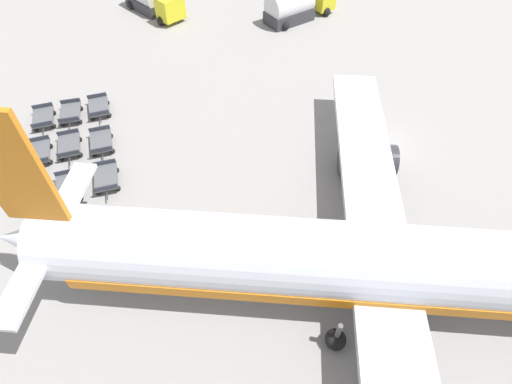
{
  "coord_description": "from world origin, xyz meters",
  "views": [
    {
      "loc": [
        21.18,
        -10.29,
        19.29
      ],
      "look_at": [
        6.43,
        -9.41,
        2.63
      ],
      "focal_mm": 28.0,
      "sensor_mm": 36.0,
      "label": 1
    }
  ],
  "objects_px": {
    "baggage_dolly_row_near_col_a": "(43,118)",
    "baggage_dolly_row_mid_a_col_c": "(68,188)",
    "baggage_dolly_row_mid_b_col_a": "(99,107)",
    "baggage_dolly_row_near_col_b": "(39,153)",
    "baggage_dolly_row_mid_b_col_c": "(106,178)",
    "baggage_dolly_row_mid_b_col_b": "(101,142)",
    "fuel_tanker_primary": "(296,6)",
    "baggage_dolly_row_mid_a_col_a": "(71,113)",
    "baggage_dolly_row_near_col_c": "(36,193)",
    "baggage_dolly_row_mid_a_col_b": "(69,146)",
    "airplane": "(405,267)"
  },
  "relations": [
    {
      "from": "baggage_dolly_row_near_col_b",
      "to": "baggage_dolly_row_mid_a_col_c",
      "type": "bearing_deg",
      "value": 39.57
    },
    {
      "from": "fuel_tanker_primary",
      "to": "baggage_dolly_row_mid_a_col_c",
      "type": "relative_size",
      "value": 2.42
    },
    {
      "from": "airplane",
      "to": "baggage_dolly_row_mid_b_col_b",
      "type": "xyz_separation_m",
      "value": [
        -12.66,
        -17.33,
        -2.41
      ]
    },
    {
      "from": "baggage_dolly_row_near_col_c",
      "to": "fuel_tanker_primary",
      "type": "bearing_deg",
      "value": 140.51
    },
    {
      "from": "baggage_dolly_row_near_col_c",
      "to": "baggage_dolly_row_mid_b_col_a",
      "type": "height_order",
      "value": "same"
    },
    {
      "from": "baggage_dolly_row_mid_a_col_a",
      "to": "baggage_dolly_row_near_col_a",
      "type": "bearing_deg",
      "value": -76.01
    },
    {
      "from": "baggage_dolly_row_mid_a_col_c",
      "to": "baggage_dolly_row_near_col_a",
      "type": "bearing_deg",
      "value": -153.48
    },
    {
      "from": "baggage_dolly_row_mid_a_col_c",
      "to": "baggage_dolly_row_mid_a_col_a",
      "type": "bearing_deg",
      "value": -167.28
    },
    {
      "from": "baggage_dolly_row_near_col_a",
      "to": "baggage_dolly_row_mid_b_col_a",
      "type": "bearing_deg",
      "value": 105.44
    },
    {
      "from": "baggage_dolly_row_mid_a_col_a",
      "to": "baggage_dolly_row_mid_b_col_b",
      "type": "distance_m",
      "value": 4.62
    },
    {
      "from": "baggage_dolly_row_mid_a_col_a",
      "to": "baggage_dolly_row_mid_a_col_c",
      "type": "xyz_separation_m",
      "value": [
        7.84,
        1.77,
        0.0
      ]
    },
    {
      "from": "airplane",
      "to": "baggage_dolly_row_near_col_b",
      "type": "height_order",
      "value": "airplane"
    },
    {
      "from": "fuel_tanker_primary",
      "to": "baggage_dolly_row_mid_b_col_a",
      "type": "distance_m",
      "value": 22.82
    },
    {
      "from": "airplane",
      "to": "baggage_dolly_row_near_col_a",
      "type": "xyz_separation_m",
      "value": [
        -15.7,
        -22.24,
        -2.41
      ]
    },
    {
      "from": "baggage_dolly_row_mid_a_col_b",
      "to": "baggage_dolly_row_mid_b_col_a",
      "type": "relative_size",
      "value": 1.0
    },
    {
      "from": "baggage_dolly_row_mid_a_col_c",
      "to": "baggage_dolly_row_mid_b_col_a",
      "type": "height_order",
      "value": "same"
    },
    {
      "from": "baggage_dolly_row_mid_a_col_c",
      "to": "baggage_dolly_row_mid_b_col_a",
      "type": "distance_m",
      "value": 8.46
    },
    {
      "from": "airplane",
      "to": "baggage_dolly_row_mid_b_col_c",
      "type": "distance_m",
      "value": 18.82
    },
    {
      "from": "baggage_dolly_row_mid_a_col_b",
      "to": "baggage_dolly_row_mid_b_col_a",
      "type": "distance_m",
      "value": 4.54
    },
    {
      "from": "baggage_dolly_row_near_col_b",
      "to": "baggage_dolly_row_mid_a_col_c",
      "type": "distance_m",
      "value": 4.47
    },
    {
      "from": "baggage_dolly_row_near_col_c",
      "to": "baggage_dolly_row_mid_b_col_b",
      "type": "relative_size",
      "value": 1.0
    },
    {
      "from": "baggage_dolly_row_mid_b_col_b",
      "to": "baggage_dolly_row_mid_b_col_c",
      "type": "bearing_deg",
      "value": 15.69
    },
    {
      "from": "airplane",
      "to": "baggage_dolly_row_mid_b_col_c",
      "type": "bearing_deg",
      "value": -119.05
    },
    {
      "from": "baggage_dolly_row_near_col_a",
      "to": "baggage_dolly_row_mid_a_col_b",
      "type": "xyz_separation_m",
      "value": [
        3.3,
        2.73,
        0.0
      ]
    },
    {
      "from": "baggage_dolly_row_near_col_a",
      "to": "baggage_dolly_row_mid_b_col_c",
      "type": "relative_size",
      "value": 1.0
    },
    {
      "from": "baggage_dolly_row_mid_a_col_c",
      "to": "baggage_dolly_row_mid_b_col_c",
      "type": "xyz_separation_m",
      "value": [
        -0.73,
        2.25,
        0.0
      ]
    },
    {
      "from": "airplane",
      "to": "baggage_dolly_row_mid_b_col_a",
      "type": "height_order",
      "value": "airplane"
    },
    {
      "from": "airplane",
      "to": "baggage_dolly_row_near_col_c",
      "type": "bearing_deg",
      "value": -111.39
    },
    {
      "from": "baggage_dolly_row_near_col_b",
      "to": "baggage_dolly_row_mid_a_col_c",
      "type": "height_order",
      "value": "same"
    },
    {
      "from": "baggage_dolly_row_near_col_c",
      "to": "baggage_dolly_row_mid_a_col_c",
      "type": "height_order",
      "value": "same"
    },
    {
      "from": "baggage_dolly_row_near_col_a",
      "to": "baggage_dolly_row_mid_b_col_c",
      "type": "height_order",
      "value": "same"
    },
    {
      "from": "baggage_dolly_row_mid_b_col_b",
      "to": "fuel_tanker_primary",
      "type": "bearing_deg",
      "value": 139.42
    },
    {
      "from": "baggage_dolly_row_mid_b_col_c",
      "to": "airplane",
      "type": "bearing_deg",
      "value": 60.95
    },
    {
      "from": "baggage_dolly_row_mid_a_col_b",
      "to": "baggage_dolly_row_mid_b_col_c",
      "type": "height_order",
      "value": "same"
    },
    {
      "from": "baggage_dolly_row_mid_a_col_a",
      "to": "baggage_dolly_row_mid_b_col_a",
      "type": "xyz_separation_m",
      "value": [
        -0.61,
        2.02,
        0.0
      ]
    },
    {
      "from": "baggage_dolly_row_near_col_b",
      "to": "baggage_dolly_row_mid_b_col_b",
      "type": "height_order",
      "value": "same"
    },
    {
      "from": "baggage_dolly_row_mid_b_col_a",
      "to": "baggage_dolly_row_mid_b_col_b",
      "type": "height_order",
      "value": "same"
    },
    {
      "from": "baggage_dolly_row_near_col_b",
      "to": "baggage_dolly_row_mid_b_col_c",
      "type": "height_order",
      "value": "same"
    },
    {
      "from": "baggage_dolly_row_near_col_a",
      "to": "baggage_dolly_row_mid_a_col_a",
      "type": "relative_size",
      "value": 1.0
    },
    {
      "from": "airplane",
      "to": "baggage_dolly_row_near_col_c",
      "type": "xyz_separation_m",
      "value": [
        -8.04,
        -20.52,
        -2.41
      ]
    },
    {
      "from": "baggage_dolly_row_near_col_a",
      "to": "baggage_dolly_row_mid_a_col_c",
      "type": "relative_size",
      "value": 1.0
    },
    {
      "from": "baggage_dolly_row_mid_a_col_b",
      "to": "baggage_dolly_row_mid_b_col_c",
      "type": "relative_size",
      "value": 1.0
    },
    {
      "from": "fuel_tanker_primary",
      "to": "baggage_dolly_row_mid_b_col_b",
      "type": "xyz_separation_m",
      "value": [
        19.01,
        -16.28,
        -0.93
      ]
    },
    {
      "from": "airplane",
      "to": "baggage_dolly_row_mid_a_col_c",
      "type": "relative_size",
      "value": 12.42
    },
    {
      "from": "baggage_dolly_row_near_col_c",
      "to": "baggage_dolly_row_mid_b_col_a",
      "type": "xyz_separation_m",
      "value": [
        -8.74,
        2.21,
        0.0
      ]
    },
    {
      "from": "baggage_dolly_row_mid_b_col_a",
      "to": "baggage_dolly_row_mid_b_col_b",
      "type": "xyz_separation_m",
      "value": [
        4.12,
        0.99,
        0.0
      ]
    },
    {
      "from": "baggage_dolly_row_near_col_a",
      "to": "baggage_dolly_row_near_col_b",
      "type": "relative_size",
      "value": 1.0
    },
    {
      "from": "baggage_dolly_row_mid_b_col_c",
      "to": "baggage_dolly_row_near_col_a",
      "type": "bearing_deg",
      "value": -138.23
    },
    {
      "from": "baggage_dolly_row_near_col_b",
      "to": "baggage_dolly_row_near_col_c",
      "type": "height_order",
      "value": "same"
    },
    {
      "from": "baggage_dolly_row_mid_b_col_a",
      "to": "baggage_dolly_row_mid_b_col_b",
      "type": "bearing_deg",
      "value": 13.49
    }
  ]
}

